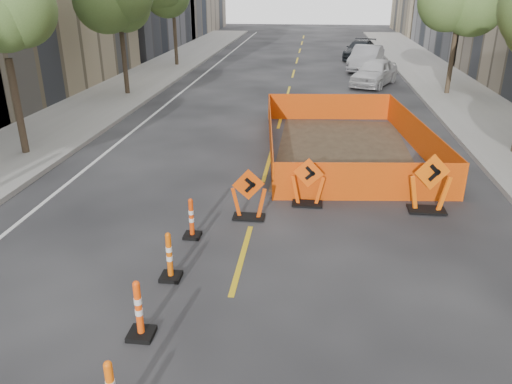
# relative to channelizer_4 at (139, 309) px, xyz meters

# --- Properties ---
(sidewalk_left) EXTENTS (4.00, 90.00, 0.15)m
(sidewalk_left) POSITION_rel_channelizer_4_xyz_m (-7.67, 10.79, -0.47)
(sidewalk_left) COLOR gray
(sidewalk_left) RESTS_ON ground
(tree_l_b) EXTENTS (2.80, 2.80, 5.95)m
(tree_l_b) POSITION_rel_channelizer_4_xyz_m (-7.07, 8.79, 3.98)
(tree_l_b) COLOR #382B1E
(tree_l_b) RESTS_ON ground
(tree_l_c) EXTENTS (2.80, 2.80, 5.95)m
(tree_l_c) POSITION_rel_channelizer_4_xyz_m (-7.07, 18.79, 3.98)
(tree_l_c) COLOR #382B1E
(tree_l_c) RESTS_ON ground
(tree_r_c) EXTENTS (2.80, 2.80, 5.95)m
(tree_r_c) POSITION_rel_channelizer_4_xyz_m (9.73, 20.79, 3.98)
(tree_r_c) COLOR #382B1E
(tree_r_c) RESTS_ON ground
(channelizer_4) EXTENTS (0.43, 0.43, 1.10)m
(channelizer_4) POSITION_rel_channelizer_4_xyz_m (0.00, 0.00, 0.00)
(channelizer_4) COLOR #FF4A0A
(channelizer_4) RESTS_ON ground
(channelizer_5) EXTENTS (0.41, 0.41, 1.05)m
(channelizer_5) POSITION_rel_channelizer_4_xyz_m (0.01, 1.80, -0.03)
(channelizer_5) COLOR #D65509
(channelizer_5) RESTS_ON ground
(channelizer_6) EXTENTS (0.39, 0.39, 0.99)m
(channelizer_6) POSITION_rel_channelizer_4_xyz_m (0.03, 3.61, -0.05)
(channelizer_6) COLOR red
(channelizer_6) RESTS_ON ground
(chevron_sign_left) EXTENTS (1.01, 0.76, 1.35)m
(chevron_sign_left) POSITION_rel_channelizer_4_xyz_m (1.22, 4.77, 0.13)
(chevron_sign_left) COLOR #DA4509
(chevron_sign_left) RESTS_ON ground
(chevron_sign_center) EXTENTS (0.98, 0.68, 1.35)m
(chevron_sign_center) POSITION_rel_channelizer_4_xyz_m (2.69, 5.76, 0.12)
(chevron_sign_center) COLOR #EB4C09
(chevron_sign_center) RESTS_ON ground
(chevron_sign_right) EXTENTS (1.20, 0.91, 1.60)m
(chevron_sign_right) POSITION_rel_channelizer_4_xyz_m (5.81, 5.71, 0.25)
(chevron_sign_right) COLOR #FF620A
(chevron_sign_right) RESTS_ON ground
(safety_fence) EXTENTS (6.10, 9.36, 1.11)m
(safety_fence) POSITION_rel_channelizer_4_xyz_m (3.87, 10.66, 0.01)
(safety_fence) COLOR orange
(safety_fence) RESTS_ON ground
(parked_car_near) EXTENTS (3.40, 4.81, 1.52)m
(parked_car_near) POSITION_rel_channelizer_4_xyz_m (6.16, 23.20, 0.21)
(parked_car_near) COLOR silver
(parked_car_near) RESTS_ON ground
(parked_car_mid) EXTENTS (2.92, 5.25, 1.64)m
(parked_car_mid) POSITION_rel_channelizer_4_xyz_m (6.14, 28.52, 0.27)
(parked_car_mid) COLOR gray
(parked_car_mid) RESTS_ON ground
(parked_car_far) EXTENTS (3.12, 5.19, 1.41)m
(parked_car_far) POSITION_rel_channelizer_4_xyz_m (6.14, 34.03, 0.16)
(parked_car_far) COLOR black
(parked_car_far) RESTS_ON ground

